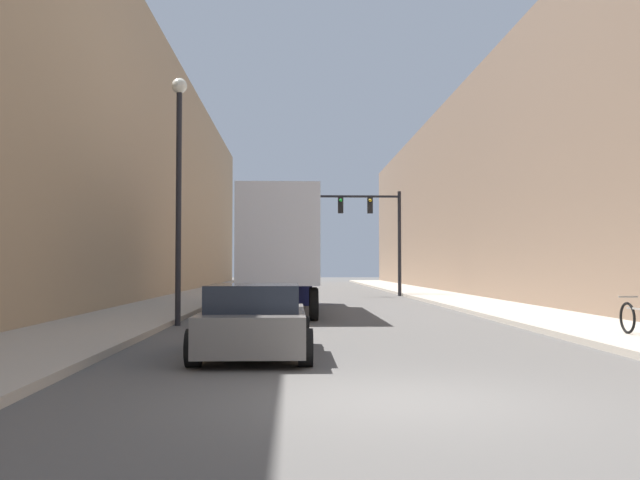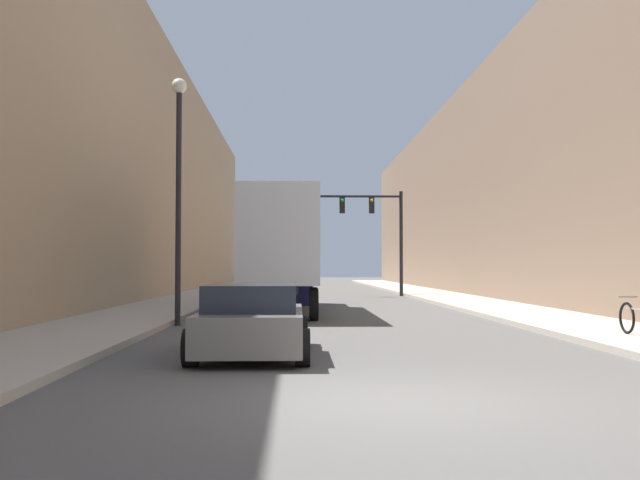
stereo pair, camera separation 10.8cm
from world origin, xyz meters
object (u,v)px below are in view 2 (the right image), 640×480
(sedan_car, at_px, (252,321))
(parked_bicycle, at_px, (639,319))
(street_lamp, at_px, (179,167))
(traffic_signal_gantry, at_px, (380,224))
(semi_truck, at_px, (282,249))

(sedan_car, distance_m, parked_bicycle, 8.54)
(street_lamp, bearing_deg, parked_bicycle, -24.60)
(street_lamp, bearing_deg, traffic_signal_gantry, 67.77)
(parked_bicycle, bearing_deg, semi_truck, 125.32)
(semi_truck, distance_m, sedan_car, 13.41)
(semi_truck, height_order, traffic_signal_gantry, traffic_signal_gantry)
(parked_bicycle, bearing_deg, street_lamp, 155.40)
(semi_truck, relative_size, traffic_signal_gantry, 1.99)
(traffic_signal_gantry, height_order, parked_bicycle, traffic_signal_gantry)
(semi_truck, height_order, street_lamp, street_lamp)
(semi_truck, relative_size, parked_bicycle, 6.49)
(sedan_car, relative_size, street_lamp, 0.60)
(semi_truck, xyz_separation_m, parked_bicycle, (8.06, -11.38, -1.81))
(parked_bicycle, bearing_deg, sedan_car, -166.94)
(sedan_car, bearing_deg, street_lamp, 110.28)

